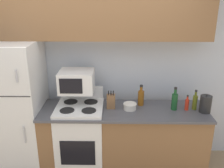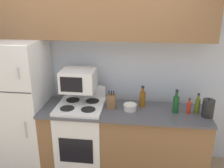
{
  "view_description": "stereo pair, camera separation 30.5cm",
  "coord_description": "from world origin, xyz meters",
  "px_view_note": "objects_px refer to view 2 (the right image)",
  "views": [
    {
      "loc": [
        0.26,
        -2.6,
        2.28
      ],
      "look_at": [
        0.22,
        0.27,
        1.25
      ],
      "focal_mm": 40.0,
      "sensor_mm": 36.0,
      "label": 1
    },
    {
      "loc": [
        0.57,
        -2.58,
        2.28
      ],
      "look_at": [
        0.22,
        0.27,
        1.25
      ],
      "focal_mm": 40.0,
      "sensor_mm": 36.0,
      "label": 2
    }
  ],
  "objects_px": {
    "stove": "(82,135)",
    "bottle_wine_green": "(176,104)",
    "bowl": "(130,107)",
    "kettle": "(208,108)",
    "bottle_hot_sauce": "(189,108)",
    "microwave": "(78,80)",
    "bottle_whiskey": "(142,98)",
    "bottle_olive_oil": "(197,105)",
    "refrigerator": "(20,104)",
    "knife_block": "(112,101)"
  },
  "relations": [
    {
      "from": "stove",
      "to": "bottle_wine_green",
      "type": "height_order",
      "value": "bottle_wine_green"
    },
    {
      "from": "bowl",
      "to": "kettle",
      "type": "xyz_separation_m",
      "value": [
        0.93,
        -0.06,
        0.06
      ]
    },
    {
      "from": "bottle_hot_sauce",
      "to": "microwave",
      "type": "bearing_deg",
      "value": 175.67
    },
    {
      "from": "bowl",
      "to": "stove",
      "type": "bearing_deg",
      "value": -179.66
    },
    {
      "from": "bottle_whiskey",
      "to": "kettle",
      "type": "relative_size",
      "value": 1.17
    },
    {
      "from": "stove",
      "to": "bottle_olive_oil",
      "type": "height_order",
      "value": "bottle_olive_oil"
    },
    {
      "from": "refrigerator",
      "to": "kettle",
      "type": "xyz_separation_m",
      "value": [
        2.44,
        -0.12,
        0.13
      ]
    },
    {
      "from": "refrigerator",
      "to": "bottle_wine_green",
      "type": "bearing_deg",
      "value": -1.61
    },
    {
      "from": "bottle_olive_oil",
      "to": "bottle_wine_green",
      "type": "bearing_deg",
      "value": -177.34
    },
    {
      "from": "stove",
      "to": "bowl",
      "type": "xyz_separation_m",
      "value": [
        0.64,
        0.0,
        0.46
      ]
    },
    {
      "from": "bottle_wine_green",
      "to": "bowl",
      "type": "bearing_deg",
      "value": -179.46
    },
    {
      "from": "bowl",
      "to": "kettle",
      "type": "distance_m",
      "value": 0.94
    },
    {
      "from": "stove",
      "to": "bottle_wine_green",
      "type": "relative_size",
      "value": 3.68
    },
    {
      "from": "knife_block",
      "to": "bottle_whiskey",
      "type": "relative_size",
      "value": 0.86
    },
    {
      "from": "stove",
      "to": "bottle_wine_green",
      "type": "xyz_separation_m",
      "value": [
        1.21,
        0.01,
        0.53
      ]
    },
    {
      "from": "knife_block",
      "to": "bottle_wine_green",
      "type": "height_order",
      "value": "bottle_wine_green"
    },
    {
      "from": "bottle_olive_oil",
      "to": "kettle",
      "type": "relative_size",
      "value": 1.09
    },
    {
      "from": "refrigerator",
      "to": "bowl",
      "type": "distance_m",
      "value": 1.51
    },
    {
      "from": "bottle_hot_sauce",
      "to": "kettle",
      "type": "distance_m",
      "value": 0.22
    },
    {
      "from": "microwave",
      "to": "knife_block",
      "type": "bearing_deg",
      "value": -8.15
    },
    {
      "from": "bottle_hot_sauce",
      "to": "bottle_whiskey",
      "type": "xyz_separation_m",
      "value": [
        -0.57,
        0.14,
        0.03
      ]
    },
    {
      "from": "bottle_olive_oil",
      "to": "kettle",
      "type": "bearing_deg",
      "value": -36.04
    },
    {
      "from": "stove",
      "to": "kettle",
      "type": "distance_m",
      "value": 1.66
    },
    {
      "from": "knife_block",
      "to": "kettle",
      "type": "height_order",
      "value": "same"
    },
    {
      "from": "stove",
      "to": "bottle_whiskey",
      "type": "relative_size",
      "value": 3.95
    },
    {
      "from": "knife_block",
      "to": "bottle_whiskey",
      "type": "distance_m",
      "value": 0.4
    },
    {
      "from": "microwave",
      "to": "bottle_wine_green",
      "type": "relative_size",
      "value": 1.45
    },
    {
      "from": "knife_block",
      "to": "bowl",
      "type": "distance_m",
      "value": 0.25
    },
    {
      "from": "bottle_hot_sauce",
      "to": "kettle",
      "type": "xyz_separation_m",
      "value": [
        0.21,
        -0.06,
        0.03
      ]
    },
    {
      "from": "microwave",
      "to": "bottle_hot_sauce",
      "type": "bearing_deg",
      "value": -4.33
    },
    {
      "from": "refrigerator",
      "to": "bottle_olive_oil",
      "type": "height_order",
      "value": "refrigerator"
    },
    {
      "from": "microwave",
      "to": "kettle",
      "type": "distance_m",
      "value": 1.64
    },
    {
      "from": "bottle_whiskey",
      "to": "bottle_wine_green",
      "type": "bearing_deg",
      "value": -17.9
    },
    {
      "from": "stove",
      "to": "bottle_whiskey",
      "type": "distance_m",
      "value": 0.96
    },
    {
      "from": "bowl",
      "to": "knife_block",
      "type": "bearing_deg",
      "value": 170.86
    },
    {
      "from": "refrigerator",
      "to": "knife_block",
      "type": "xyz_separation_m",
      "value": [
        1.27,
        -0.02,
        0.12
      ]
    },
    {
      "from": "bottle_olive_oil",
      "to": "knife_block",
      "type": "bearing_deg",
      "value": 178.85
    },
    {
      "from": "bottle_hot_sauce",
      "to": "kettle",
      "type": "relative_size",
      "value": 0.84
    },
    {
      "from": "bottle_olive_oil",
      "to": "microwave",
      "type": "bearing_deg",
      "value": 176.8
    },
    {
      "from": "bottle_olive_oil",
      "to": "bottle_whiskey",
      "type": "relative_size",
      "value": 0.93
    },
    {
      "from": "knife_block",
      "to": "bottle_wine_green",
      "type": "distance_m",
      "value": 0.8
    },
    {
      "from": "refrigerator",
      "to": "kettle",
      "type": "distance_m",
      "value": 2.45
    },
    {
      "from": "kettle",
      "to": "microwave",
      "type": "bearing_deg",
      "value": 174.25
    },
    {
      "from": "microwave",
      "to": "kettle",
      "type": "xyz_separation_m",
      "value": [
        1.61,
        -0.16,
        -0.23
      ]
    },
    {
      "from": "microwave",
      "to": "bottle_whiskey",
      "type": "xyz_separation_m",
      "value": [
        0.83,
        0.04,
        -0.23
      ]
    },
    {
      "from": "microwave",
      "to": "bottle_olive_oil",
      "type": "xyz_separation_m",
      "value": [
        1.5,
        -0.08,
        -0.24
      ]
    },
    {
      "from": "knife_block",
      "to": "stove",
      "type": "bearing_deg",
      "value": -173.95
    },
    {
      "from": "stove",
      "to": "microwave",
      "type": "distance_m",
      "value": 0.77
    },
    {
      "from": "refrigerator",
      "to": "bottle_wine_green",
      "type": "distance_m",
      "value": 2.08
    },
    {
      "from": "stove",
      "to": "microwave",
      "type": "xyz_separation_m",
      "value": [
        -0.04,
        0.11,
        0.76
      ]
    }
  ]
}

